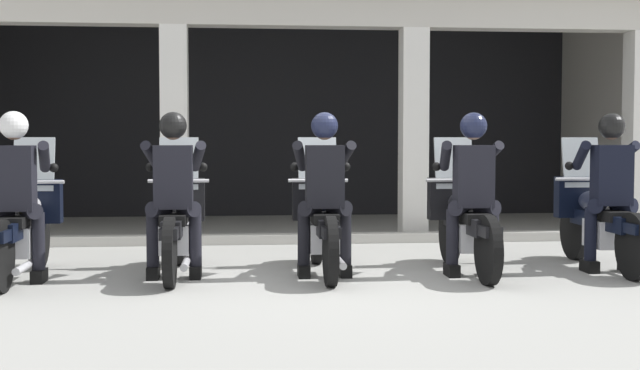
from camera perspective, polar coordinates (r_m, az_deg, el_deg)
The scene contains 13 objects.
ground_plane at distance 11.06m, azimuth -1.25°, elevation -3.77°, with size 80.00×80.00×0.00m, color #999993.
station_building at distance 13.29m, azimuth -2.28°, elevation 6.66°, with size 10.62×4.14×3.40m.
kerb_strip at distance 10.75m, azimuth -1.46°, elevation -3.65°, with size 10.12×0.24×0.12m, color #B7B5AD.
motorcycle_far_left at distance 8.53m, azimuth -19.41°, elevation -2.62°, with size 0.62×2.04×1.35m.
police_officer_far_left at distance 8.23m, azimuth -19.95°, elevation 0.23°, with size 0.63×0.61×1.58m.
motorcycle_left at distance 8.40m, azimuth -9.71°, elevation -2.57°, with size 0.62×2.04×1.35m.
police_officer_left at distance 8.09m, azimuth -9.89°, elevation 0.32°, with size 0.63×0.61×1.58m.
motorcycle_center at distance 8.38m, azimuth 0.11°, elevation -2.54°, with size 0.62×2.04×1.35m.
police_officer_center at distance 8.06m, azimuth 0.30°, elevation 0.36°, with size 0.63×0.61×1.58m.
motorcycle_right at distance 8.56m, azimuth 9.76°, elevation -2.46°, with size 0.62×2.04×1.35m.
police_officer_right at distance 8.26m, azimuth 10.30°, elevation 0.37°, with size 0.63×0.61×1.58m.
motorcycle_far_right at distance 9.15m, azimuth 18.28°, elevation -2.22°, with size 0.62×2.04×1.35m.
police_officer_far_right at distance 8.86m, azimuth 19.06°, elevation 0.44°, with size 0.63×0.61×1.58m.
Camera 1 is at (-0.82, -7.94, 1.33)m, focal length 47.23 mm.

